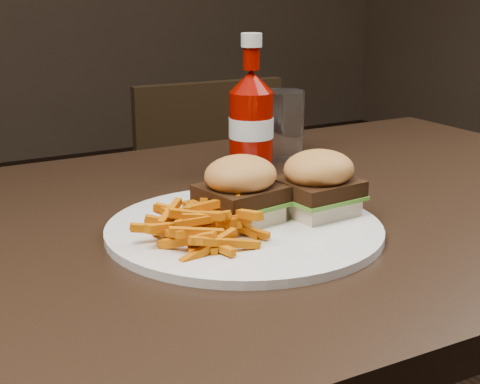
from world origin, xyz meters
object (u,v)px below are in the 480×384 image
plate (244,230)px  tumbler (282,126)px  chair_far (185,228)px  dining_table (278,220)px  ketchup_bottle (251,136)px

plate → tumbler: bearing=50.6°
tumbler → plate: bearing=-129.4°
chair_far → tumbler: size_ratio=3.11×
plate → dining_table: bearing=37.3°
plate → ketchup_bottle: bearing=57.7°
dining_table → tumbler: bearing=56.4°
chair_far → tumbler: 0.69m
tumbler → chair_far: bearing=81.4°
chair_far → tumbler: bearing=85.5°
dining_table → chair_far: (0.24, 0.81, -0.30)m
chair_far → plate: bearing=73.3°
plate → tumbler: size_ratio=2.83×
plate → ketchup_bottle: size_ratio=2.46×
ketchup_bottle → plate: bearing=-122.3°
dining_table → tumbler: 0.28m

